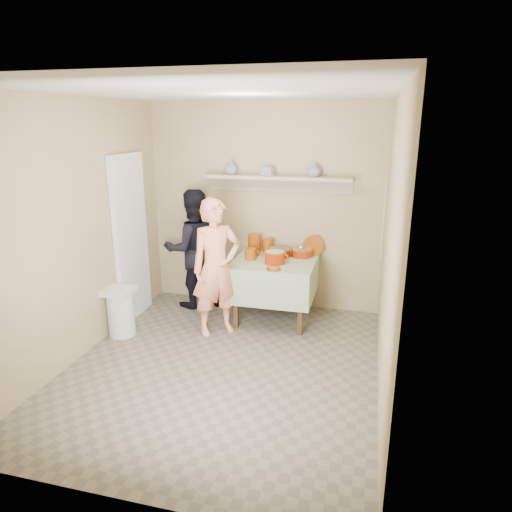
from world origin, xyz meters
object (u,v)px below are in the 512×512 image
(person_helper, at_px, (193,249))
(trash_bin, at_px, (121,311))
(serving_table, at_px, (275,269))
(person_cook, at_px, (216,268))
(cazuela_rice, at_px, (275,256))

(person_helper, bearing_deg, trash_bin, 31.85)
(person_helper, xyz_separation_m, serving_table, (1.11, -0.16, -0.13))
(trash_bin, bearing_deg, person_helper, 65.27)
(person_cook, distance_m, trash_bin, 1.20)
(person_cook, bearing_deg, person_helper, 89.15)
(cazuela_rice, bearing_deg, person_cook, -146.17)
(cazuela_rice, distance_m, trash_bin, 1.87)
(serving_table, xyz_separation_m, trash_bin, (-1.59, -0.88, -0.36))
(person_cook, bearing_deg, serving_table, 4.43)
(person_cook, distance_m, serving_table, 0.78)
(person_helper, relative_size, serving_table, 1.59)
(serving_table, bearing_deg, trash_bin, -151.13)
(cazuela_rice, bearing_deg, person_helper, 164.96)
(person_helper, relative_size, cazuela_rice, 4.68)
(serving_table, bearing_deg, person_cook, -136.15)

